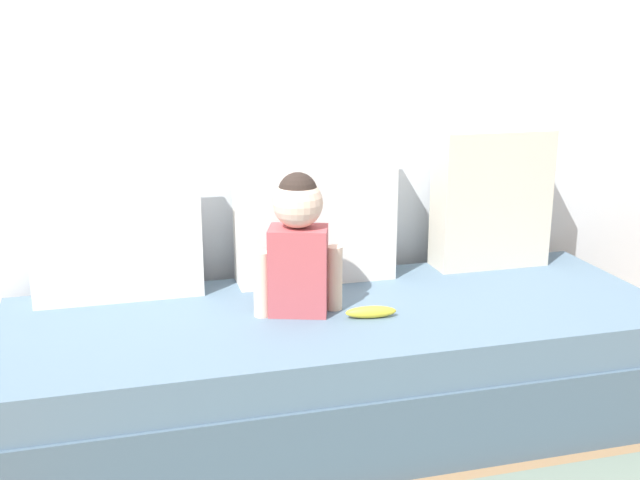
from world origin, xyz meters
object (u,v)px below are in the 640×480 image
(toddler, at_px, (298,242))
(couch, at_px, (340,365))
(throw_pillow_center, at_px, (315,208))
(banana, at_px, (371,312))
(throw_pillow_right, at_px, (491,199))
(throw_pillow_left, at_px, (116,230))

(toddler, bearing_deg, couch, -4.04)
(throw_pillow_center, relative_size, banana, 3.48)
(toddler, bearing_deg, throw_pillow_right, 20.51)
(toddler, relative_size, banana, 2.81)
(throw_pillow_left, xyz_separation_m, toddler, (0.58, -0.32, 0.00))
(throw_pillow_left, height_order, banana, throw_pillow_left)
(throw_pillow_left, bearing_deg, throw_pillow_right, 0.00)
(throw_pillow_left, bearing_deg, toddler, -29.24)
(toddler, distance_m, banana, 0.33)
(throw_pillow_right, height_order, banana, throw_pillow_right)
(throw_pillow_center, bearing_deg, throw_pillow_right, 0.00)
(couch, relative_size, toddler, 4.86)
(toddler, bearing_deg, throw_pillow_left, 150.76)
(throw_pillow_left, relative_size, throw_pillow_center, 0.98)
(couch, bearing_deg, toddler, 175.96)
(throw_pillow_center, bearing_deg, banana, -80.23)
(couch, relative_size, throw_pillow_center, 3.93)
(throw_pillow_right, bearing_deg, throw_pillow_center, 180.00)
(banana, bearing_deg, throw_pillow_center, 99.77)
(throw_pillow_center, height_order, banana, throw_pillow_center)
(banana, bearing_deg, throw_pillow_left, 151.30)
(throw_pillow_right, relative_size, banana, 3.19)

